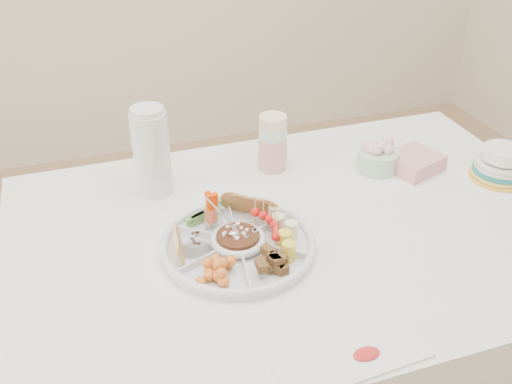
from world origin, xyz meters
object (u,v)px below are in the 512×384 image
object	(u,v)px
party_tray	(238,242)
plate_stack	(501,162)
thermos	(151,150)
dining_table	(296,328)

from	to	relation	value
party_tray	plate_stack	distance (m)	0.84
party_tray	thermos	size ratio (longest dim) A/B	1.43
dining_table	plate_stack	xyz separation A→B (m)	(0.65, 0.04, 0.43)
dining_table	plate_stack	bearing A→B (deg)	3.82
party_tray	plate_stack	size ratio (longest dim) A/B	2.27
dining_table	party_tray	bearing A→B (deg)	-167.75
dining_table	thermos	world-z (taller)	thermos
dining_table	plate_stack	world-z (taller)	plate_stack
party_tray	dining_table	bearing A→B (deg)	12.25
dining_table	thermos	xyz separation A→B (m)	(-0.33, 0.30, 0.51)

